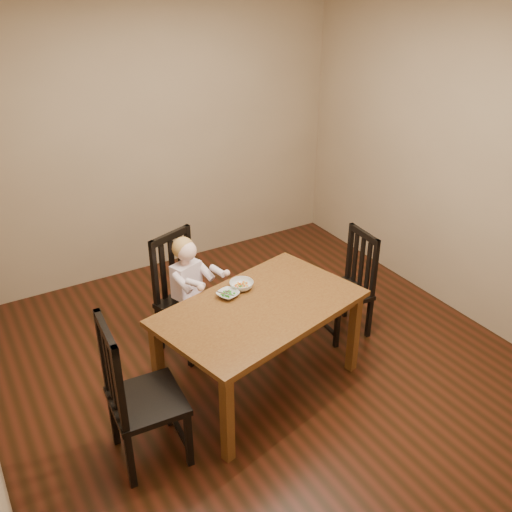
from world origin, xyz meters
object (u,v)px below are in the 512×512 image
bowl_peas (228,294)px  chair_right (348,286)px  toddler (188,283)px  chair_child (185,295)px  bowl_veg (242,285)px  dining_table (260,315)px  chair_left (138,396)px

bowl_peas → chair_right: bearing=1.2°
toddler → chair_child: bearing=-90.0°
toddler → bowl_veg: toddler is taller
chair_child → toddler: size_ratio=1.91×
dining_table → toddler: bearing=108.3°
chair_left → bowl_peas: size_ratio=7.03×
dining_table → toddler: size_ratio=3.07×
chair_child → chair_right: 1.39m
chair_right → toddler: (-1.27, 0.47, 0.17)m
chair_child → chair_left: size_ratio=0.94×
dining_table → chair_child: chair_child is taller
dining_table → bowl_peas: bowl_peas is taller
chair_left → chair_right: size_ratio=1.15×
chair_left → toddler: size_ratio=2.04×
chair_child → chair_right: (1.29, -0.52, -0.04)m
chair_child → chair_right: size_ratio=1.08×
chair_left → toddler: chair_left is taller
toddler → bowl_peas: size_ratio=3.45×
toddler → bowl_peas: bearing=81.2°
chair_child → bowl_peas: chair_child is taller
dining_table → chair_left: size_ratio=1.51×
dining_table → chair_left: bearing=-168.3°
chair_right → toddler: chair_right is taller
chair_right → bowl_veg: 1.08m
toddler → bowl_peas: 0.52m
dining_table → bowl_veg: size_ratio=9.01×
dining_table → bowl_veg: (0.00, 0.27, 0.11)m
bowl_peas → bowl_veg: (0.14, 0.05, 0.01)m
dining_table → chair_right: bearing=13.5°
chair_child → bowl_veg: bearing=97.7°
chair_left → chair_right: 2.11m
chair_child → chair_right: chair_child is taller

